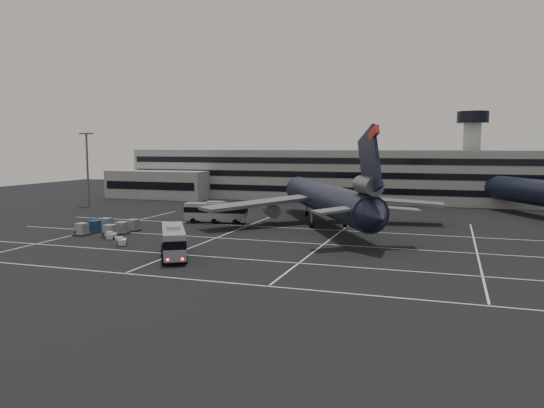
{
  "coord_description": "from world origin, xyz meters",
  "views": [
    {
      "loc": [
        30.14,
        -74.35,
        14.88
      ],
      "look_at": [
        0.88,
        12.1,
        5.0
      ],
      "focal_mm": 35.0,
      "sensor_mm": 36.0,
      "label": 1
    }
  ],
  "objects_px": {
    "trijet_main": "(327,199)",
    "uld_cluster": "(108,227)",
    "bus_near": "(173,240)",
    "tug_a": "(112,236)",
    "bus_far": "(216,211)"
  },
  "relations": [
    {
      "from": "bus_far",
      "to": "tug_a",
      "type": "xyz_separation_m",
      "value": [
        -8.43,
        -21.92,
        -1.8
      ]
    },
    {
      "from": "bus_near",
      "to": "uld_cluster",
      "type": "distance_m",
      "value": 25.22
    },
    {
      "from": "trijet_main",
      "to": "tug_a",
      "type": "xyz_separation_m",
      "value": [
        -29.92,
        -24.32,
        -4.69
      ]
    },
    {
      "from": "tug_a",
      "to": "bus_far",
      "type": "bearing_deg",
      "value": 55.36
    },
    {
      "from": "bus_near",
      "to": "bus_far",
      "type": "xyz_separation_m",
      "value": [
        -8.08,
        31.24,
        -0.05
      ]
    },
    {
      "from": "bus_near",
      "to": "tug_a",
      "type": "relative_size",
      "value": 5.6
    },
    {
      "from": "bus_near",
      "to": "tug_a",
      "type": "xyz_separation_m",
      "value": [
        -16.51,
        9.33,
        -1.85
      ]
    },
    {
      "from": "trijet_main",
      "to": "uld_cluster",
      "type": "relative_size",
      "value": 5.78
    },
    {
      "from": "tug_a",
      "to": "uld_cluster",
      "type": "relative_size",
      "value": 0.24
    },
    {
      "from": "tug_a",
      "to": "uld_cluster",
      "type": "distance_m",
      "value": 6.51
    },
    {
      "from": "trijet_main",
      "to": "bus_near",
      "type": "bearing_deg",
      "value": -140.1
    },
    {
      "from": "bus_near",
      "to": "bus_far",
      "type": "height_order",
      "value": "bus_near"
    },
    {
      "from": "uld_cluster",
      "to": "tug_a",
      "type": "bearing_deg",
      "value": -49.09
    },
    {
      "from": "bus_near",
      "to": "tug_a",
      "type": "height_order",
      "value": "bus_near"
    },
    {
      "from": "bus_near",
      "to": "uld_cluster",
      "type": "xyz_separation_m",
      "value": [
        -20.77,
        14.24,
        -1.4
      ]
    }
  ]
}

